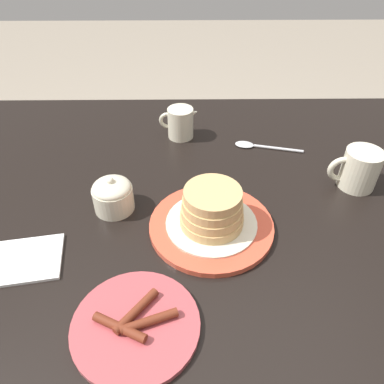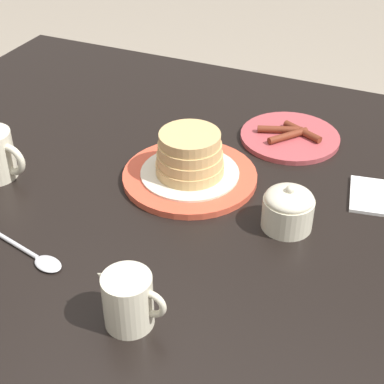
# 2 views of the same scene
# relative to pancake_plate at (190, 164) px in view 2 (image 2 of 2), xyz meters

# --- Properties ---
(dining_table) EXTENTS (1.37, 1.04, 0.72)m
(dining_table) POSITION_rel_pancake_plate_xyz_m (0.02, -0.03, -0.13)
(dining_table) COLOR black
(dining_table) RESTS_ON ground_plane
(pancake_plate) EXTENTS (0.24, 0.24, 0.09)m
(pancake_plate) POSITION_rel_pancake_plate_xyz_m (0.00, 0.00, 0.00)
(pancake_plate) COLOR #DB5138
(pancake_plate) RESTS_ON dining_table
(side_plate_bacon) EXTENTS (0.19, 0.19, 0.02)m
(side_plate_bacon) POSITION_rel_pancake_plate_xyz_m (0.12, 0.21, -0.03)
(side_plate_bacon) COLOR #B2474C
(side_plate_bacon) RESTS_ON dining_table
(creamer_pitcher) EXTENTS (0.10, 0.07, 0.09)m
(creamer_pitcher) POSITION_rel_pancake_plate_xyz_m (0.06, -0.34, 0.01)
(creamer_pitcher) COLOR beige
(creamer_pitcher) RESTS_ON dining_table
(sugar_bowl) EXTENTS (0.08, 0.08, 0.08)m
(sugar_bowl) POSITION_rel_pancake_plate_xyz_m (0.19, -0.06, 0.00)
(sugar_bowl) COLOR beige
(sugar_bowl) RESTS_ON dining_table
(spoon) EXTENTS (0.17, 0.06, 0.01)m
(spoon) POSITION_rel_pancake_plate_xyz_m (-0.13, -0.28, -0.03)
(spoon) COLOR silver
(spoon) RESTS_ON dining_table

